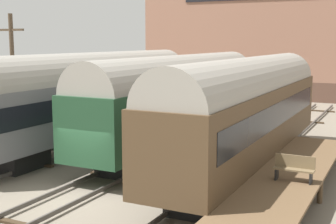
% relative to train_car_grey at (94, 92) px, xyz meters
% --- Properties ---
extents(ground_plane, '(200.00, 200.00, 0.00)m').
position_rel_train_car_grey_xyz_m(ground_plane, '(4.86, -8.30, -2.99)').
color(ground_plane, slate).
extents(track_middle, '(2.60, 60.00, 0.26)m').
position_rel_train_car_grey_xyz_m(track_middle, '(4.86, -8.30, -2.85)').
color(track_middle, '#4C4742').
rests_on(track_middle, ground).
extents(track_right, '(2.60, 60.00, 0.26)m').
position_rel_train_car_grey_xyz_m(track_right, '(9.71, -8.30, -2.85)').
color(track_right, '#4C4742').
rests_on(track_right, ground).
extents(train_car_grey, '(3.13, 18.83, 5.28)m').
position_rel_train_car_grey_xyz_m(train_car_grey, '(0.00, 0.00, 0.00)').
color(train_car_grey, black).
rests_on(train_car_grey, ground).
extents(train_car_green, '(2.96, 17.96, 5.16)m').
position_rel_train_car_grey_xyz_m(train_car_green, '(4.86, 1.35, -0.04)').
color(train_car_green, black).
rests_on(train_car_green, ground).
extents(train_car_brown, '(2.85, 16.61, 5.22)m').
position_rel_train_car_grey_xyz_m(train_car_brown, '(9.71, -1.95, -0.00)').
color(train_car_brown, black).
rests_on(train_car_brown, ground).
extents(station_platform, '(2.49, 13.68, 1.03)m').
position_rel_train_car_grey_xyz_m(station_platform, '(12.27, -4.74, -2.04)').
color(station_platform, brown).
rests_on(station_platform, ground).
extents(bench, '(1.40, 0.40, 0.91)m').
position_rel_train_car_grey_xyz_m(bench, '(12.61, -5.78, -1.47)').
color(bench, brown).
rests_on(bench, station_platform).
extents(utility_pole, '(1.80, 0.24, 7.42)m').
position_rel_train_car_grey_xyz_m(utility_pole, '(-3.75, -2.45, 0.88)').
color(utility_pole, '#473828').
rests_on(utility_pole, ground).
extents(warehouse_building, '(33.25, 11.18, 19.23)m').
position_rel_train_car_grey_xyz_m(warehouse_building, '(6.33, 30.04, 6.63)').
color(warehouse_building, brown).
rests_on(warehouse_building, ground).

